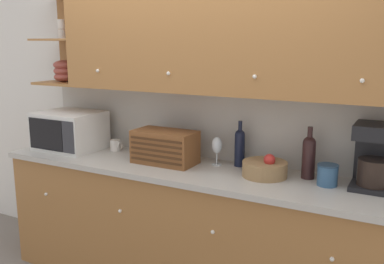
{
  "coord_description": "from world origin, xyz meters",
  "views": [
    {
      "loc": [
        1.42,
        -2.84,
        1.8
      ],
      "look_at": [
        0.0,
        -0.21,
        1.18
      ],
      "focal_mm": 40.0,
      "sensor_mm": 36.0,
      "label": 1
    }
  ],
  "objects_px": {
    "wine_bottle": "(309,155)",
    "storage_canister": "(327,175)",
    "microwave": "(70,131)",
    "coffee_maker": "(376,156)",
    "wine_glass": "(217,146)",
    "second_wine_bottle": "(240,146)",
    "bread_box": "(165,147)",
    "mug": "(139,148)",
    "mug_blue_second": "(116,145)",
    "fruit_basket": "(265,169)"
  },
  "relations": [
    {
      "from": "coffee_maker",
      "to": "mug_blue_second",
      "type": "bearing_deg",
      "value": -179.71
    },
    {
      "from": "fruit_basket",
      "to": "storage_canister",
      "type": "bearing_deg",
      "value": 1.01
    },
    {
      "from": "mug_blue_second",
      "to": "wine_glass",
      "type": "height_order",
      "value": "wine_glass"
    },
    {
      "from": "wine_bottle",
      "to": "storage_canister",
      "type": "relative_size",
      "value": 2.57
    },
    {
      "from": "wine_glass",
      "to": "wine_bottle",
      "type": "height_order",
      "value": "wine_bottle"
    },
    {
      "from": "wine_bottle",
      "to": "storage_canister",
      "type": "xyz_separation_m",
      "value": [
        0.14,
        -0.09,
        -0.09
      ]
    },
    {
      "from": "microwave",
      "to": "bread_box",
      "type": "xyz_separation_m",
      "value": [
        0.92,
        0.0,
        -0.03
      ]
    },
    {
      "from": "fruit_basket",
      "to": "wine_bottle",
      "type": "bearing_deg",
      "value": 20.35
    },
    {
      "from": "wine_bottle",
      "to": "storage_canister",
      "type": "height_order",
      "value": "wine_bottle"
    },
    {
      "from": "wine_glass",
      "to": "storage_canister",
      "type": "distance_m",
      "value": 0.8
    },
    {
      "from": "microwave",
      "to": "second_wine_bottle",
      "type": "distance_m",
      "value": 1.43
    },
    {
      "from": "bread_box",
      "to": "coffee_maker",
      "type": "bearing_deg",
      "value": 5.49
    },
    {
      "from": "microwave",
      "to": "mug_blue_second",
      "type": "bearing_deg",
      "value": 19.4
    },
    {
      "from": "mug_blue_second",
      "to": "bread_box",
      "type": "distance_m",
      "value": 0.57
    },
    {
      "from": "coffee_maker",
      "to": "second_wine_bottle",
      "type": "bearing_deg",
      "value": 176.68
    },
    {
      "from": "microwave",
      "to": "coffee_maker",
      "type": "bearing_deg",
      "value": 3.43
    },
    {
      "from": "fruit_basket",
      "to": "coffee_maker",
      "type": "relative_size",
      "value": 0.74
    },
    {
      "from": "microwave",
      "to": "mug_blue_second",
      "type": "height_order",
      "value": "microwave"
    },
    {
      "from": "microwave",
      "to": "storage_canister",
      "type": "distance_m",
      "value": 2.06
    },
    {
      "from": "second_wine_bottle",
      "to": "wine_glass",
      "type": "bearing_deg",
      "value": -159.55
    },
    {
      "from": "fruit_basket",
      "to": "coffee_maker",
      "type": "xyz_separation_m",
      "value": [
        0.65,
        0.1,
        0.15
      ]
    },
    {
      "from": "bread_box",
      "to": "wine_glass",
      "type": "distance_m",
      "value": 0.38
    },
    {
      "from": "bread_box",
      "to": "second_wine_bottle",
      "type": "distance_m",
      "value": 0.54
    },
    {
      "from": "microwave",
      "to": "wine_bottle",
      "type": "relative_size",
      "value": 1.48
    },
    {
      "from": "storage_canister",
      "to": "wine_bottle",
      "type": "bearing_deg",
      "value": 147.64
    },
    {
      "from": "bread_box",
      "to": "coffee_maker",
      "type": "height_order",
      "value": "coffee_maker"
    },
    {
      "from": "microwave",
      "to": "wine_glass",
      "type": "bearing_deg",
      "value": 6.03
    },
    {
      "from": "wine_glass",
      "to": "storage_canister",
      "type": "relative_size",
      "value": 1.56
    },
    {
      "from": "mug_blue_second",
      "to": "coffee_maker",
      "type": "distance_m",
      "value": 1.96
    },
    {
      "from": "mug_blue_second",
      "to": "wine_bottle",
      "type": "distance_m",
      "value": 1.56
    },
    {
      "from": "second_wine_bottle",
      "to": "storage_canister",
      "type": "xyz_separation_m",
      "value": [
        0.64,
        -0.14,
        -0.08
      ]
    },
    {
      "from": "microwave",
      "to": "wine_bottle",
      "type": "height_order",
      "value": "wine_bottle"
    },
    {
      "from": "microwave",
      "to": "fruit_basket",
      "type": "distance_m",
      "value": 1.67
    },
    {
      "from": "coffee_maker",
      "to": "fruit_basket",
      "type": "bearing_deg",
      "value": -171.61
    },
    {
      "from": "second_wine_bottle",
      "to": "storage_canister",
      "type": "relative_size",
      "value": 2.47
    },
    {
      "from": "bread_box",
      "to": "microwave",
      "type": "bearing_deg",
      "value": -179.73
    },
    {
      "from": "wine_glass",
      "to": "fruit_basket",
      "type": "height_order",
      "value": "wine_glass"
    },
    {
      "from": "wine_glass",
      "to": "second_wine_bottle",
      "type": "relative_size",
      "value": 0.63
    },
    {
      "from": "bread_box",
      "to": "wine_bottle",
      "type": "distance_m",
      "value": 1.01
    },
    {
      "from": "mug_blue_second",
      "to": "fruit_basket",
      "type": "distance_m",
      "value": 1.3
    },
    {
      "from": "fruit_basket",
      "to": "mug",
      "type": "bearing_deg",
      "value": 174.29
    },
    {
      "from": "mug",
      "to": "second_wine_bottle",
      "type": "bearing_deg",
      "value": 2.71
    },
    {
      "from": "microwave",
      "to": "coffee_maker",
      "type": "distance_m",
      "value": 2.32
    },
    {
      "from": "bread_box",
      "to": "second_wine_bottle",
      "type": "height_order",
      "value": "second_wine_bottle"
    },
    {
      "from": "bread_box",
      "to": "wine_glass",
      "type": "bearing_deg",
      "value": 20.15
    },
    {
      "from": "wine_glass",
      "to": "fruit_basket",
      "type": "relative_size",
      "value": 0.7
    },
    {
      "from": "mug",
      "to": "bread_box",
      "type": "xyz_separation_m",
      "value": [
        0.34,
        -0.15,
        0.08
      ]
    },
    {
      "from": "mug",
      "to": "wine_glass",
      "type": "xyz_separation_m",
      "value": [
        0.69,
        -0.02,
        0.09
      ]
    },
    {
      "from": "wine_glass",
      "to": "second_wine_bottle",
      "type": "xyz_separation_m",
      "value": [
        0.15,
        0.06,
        0.01
      ]
    },
    {
      "from": "fruit_basket",
      "to": "wine_glass",
      "type": "bearing_deg",
      "value": 166.8
    }
  ]
}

